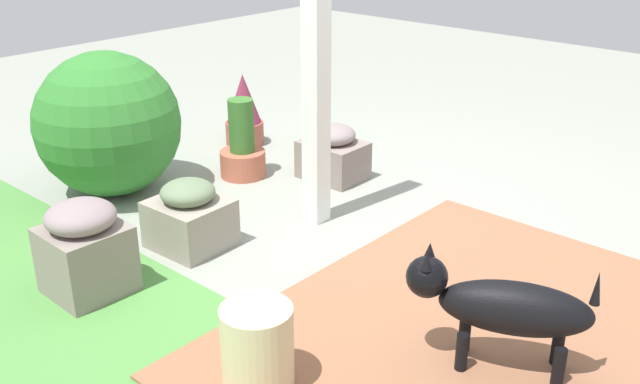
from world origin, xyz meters
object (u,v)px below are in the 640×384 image
at_px(terracotta_pot_tall, 242,149).
at_px(ceramic_urn, 257,349).
at_px(stone_planter_nearest, 333,153).
at_px(porch_pillar, 316,53).
at_px(stone_planter_far, 85,248).
at_px(dog, 501,305).
at_px(terracotta_pot_spiky, 244,111).
at_px(stone_planter_mid, 190,216).
at_px(round_shrub, 108,124).

height_order(terracotta_pot_tall, ceramic_urn, terracotta_pot_tall).
relative_size(stone_planter_nearest, ceramic_urn, 1.16).
relative_size(porch_pillar, stone_planter_far, 4.19).
bearing_deg(dog, terracotta_pot_tall, -18.09).
bearing_deg(terracotta_pot_spiky, stone_planter_mid, 127.18).
relative_size(porch_pillar, ceramic_urn, 5.50).
height_order(porch_pillar, stone_planter_nearest, porch_pillar).
bearing_deg(round_shrub, terracotta_pot_spiky, -86.93).
distance_m(porch_pillar, terracotta_pot_tall, 1.21).
bearing_deg(stone_planter_far, stone_planter_nearest, -87.67).
bearing_deg(terracotta_pot_tall, stone_planter_nearest, -142.21).
bearing_deg(terracotta_pot_spiky, ceramic_urn, 138.12).
relative_size(porch_pillar, terracotta_pot_spiky, 3.68).
xyz_separation_m(stone_planter_far, ceramic_urn, (-1.17, -0.03, -0.05)).
xyz_separation_m(porch_pillar, terracotta_pot_spiky, (1.35, -0.67, -0.75)).
bearing_deg(dog, stone_planter_mid, 4.21).
relative_size(porch_pillar, stone_planter_nearest, 4.76).
bearing_deg(round_shrub, stone_planter_far, 140.84).
distance_m(stone_planter_nearest, dog, 2.23).
bearing_deg(ceramic_urn, terracotta_pot_tall, -41.27).
xyz_separation_m(terracotta_pot_spiky, ceramic_urn, (-2.24, 2.01, -0.08)).
bearing_deg(terracotta_pot_tall, dog, 161.91).
distance_m(round_shrub, terracotta_pot_tall, 0.91).
xyz_separation_m(stone_planter_nearest, stone_planter_far, (-0.08, 1.95, 0.06)).
height_order(stone_planter_nearest, ceramic_urn, stone_planter_nearest).
distance_m(stone_planter_far, terracotta_pot_spiky, 2.30).
height_order(terracotta_pot_tall, dog, terracotta_pot_tall).
xyz_separation_m(round_shrub, dog, (-2.82, 0.03, -0.16)).
distance_m(terracotta_pot_spiky, ceramic_urn, 3.01).
distance_m(stone_planter_mid, stone_planter_far, 0.65).
bearing_deg(ceramic_urn, porch_pillar, -56.46).
bearing_deg(stone_planter_mid, stone_planter_far, 90.93).
distance_m(round_shrub, dog, 2.83).
bearing_deg(porch_pillar, stone_planter_far, 78.11).
distance_m(porch_pillar, round_shrub, 1.51).
distance_m(round_shrub, ceramic_urn, 2.33).
bearing_deg(round_shrub, stone_planter_nearest, -128.96).
xyz_separation_m(porch_pillar, terracotta_pot_tall, (0.86, -0.20, -0.82)).
xyz_separation_m(terracotta_pot_tall, dog, (-2.40, 0.78, 0.11)).
distance_m(porch_pillar, stone_planter_nearest, 1.08).
height_order(round_shrub, terracotta_pot_tall, round_shrub).
distance_m(porch_pillar, dog, 1.79).
height_order(stone_planter_mid, dog, dog).
bearing_deg(terracotta_pot_spiky, stone_planter_nearest, 174.79).
height_order(stone_planter_nearest, round_shrub, round_shrub).
distance_m(stone_planter_mid, round_shrub, 1.04).
bearing_deg(porch_pillar, stone_planter_mid, 67.43).
height_order(porch_pillar, round_shrub, porch_pillar).
relative_size(porch_pillar, terracotta_pot_tall, 3.71).
xyz_separation_m(stone_planter_mid, ceramic_urn, (-1.18, 0.62, 0.01)).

